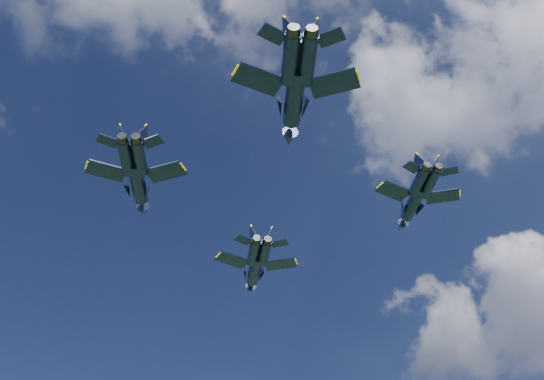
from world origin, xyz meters
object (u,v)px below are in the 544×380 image
at_px(jet_lead, 254,271).
at_px(jet_slot, 294,100).
at_px(jet_right, 412,204).
at_px(jet_left, 139,184).

relative_size(jet_lead, jet_slot, 0.92).
bearing_deg(jet_right, jet_slot, -137.99).
bearing_deg(jet_lead, jet_left, -129.98).
bearing_deg(jet_lead, jet_right, -47.94).
relative_size(jet_left, jet_right, 1.10).
bearing_deg(jet_slot, jet_left, 139.04).
distance_m(jet_right, jet_slot, 25.80).
height_order(jet_left, jet_right, jet_right).
bearing_deg(jet_left, jet_slot, -38.82).
bearing_deg(jet_right, jet_left, 179.87).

